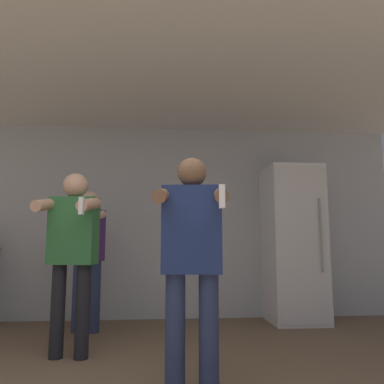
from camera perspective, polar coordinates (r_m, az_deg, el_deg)
wall_back at (r=5.08m, az=-8.28°, el=-4.33°), size 7.00×0.06×2.55m
ceiling_slab at (r=3.73m, az=-9.44°, el=17.78°), size 7.00×3.87×0.05m
refrigerator at (r=4.98m, az=15.15°, el=-7.53°), size 0.66×0.73×1.95m
person_woman_foreground at (r=2.51m, az=0.00°, el=-9.38°), size 0.50×0.48×1.55m
person_man_side at (r=3.48m, az=-17.74°, el=-7.51°), size 0.53×0.52×1.60m
person_spectator_back at (r=4.44m, az=-15.63°, el=-8.69°), size 0.47×0.49×1.57m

